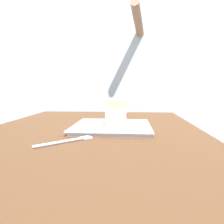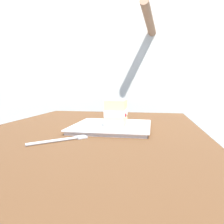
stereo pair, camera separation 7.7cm
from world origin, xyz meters
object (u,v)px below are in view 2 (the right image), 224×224
(dessert_plate, at_px, (112,127))
(cake_slice, at_px, (116,112))
(diner_person, at_px, (155,57))
(dessert_fork, at_px, (62,140))
(patio_table, at_px, (74,176))

(dessert_plate, relative_size, cake_slice, 2.88)
(diner_person, bearing_deg, cake_slice, 171.87)
(dessert_plate, height_order, diner_person, diner_person)
(dessert_plate, xyz_separation_m, dessert_fork, (-0.20, 0.10, -0.00))
(dessert_plate, relative_size, diner_person, 0.17)
(patio_table, height_order, dessert_plate, dessert_plate)
(cake_slice, bearing_deg, diner_person, -8.13)
(dessert_plate, bearing_deg, cake_slice, -123.24)
(diner_person, bearing_deg, dessert_fork, 167.39)
(patio_table, relative_size, cake_slice, 15.64)
(dessert_fork, relative_size, diner_person, 0.08)
(dessert_plate, distance_m, cake_slice, 0.06)
(dessert_fork, distance_m, diner_person, 1.25)
(patio_table, relative_size, dessert_plate, 5.44)
(patio_table, xyz_separation_m, dessert_fork, (0.01, 0.03, 0.10))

